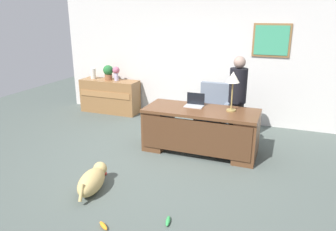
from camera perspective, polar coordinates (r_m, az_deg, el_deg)
The scene contains 15 objects.
ground_plane at distance 5.28m, azimuth -1.20°, elevation -8.72°, with size 12.00×12.00×0.00m, color #4C5651.
back_wall at distance 7.26m, azimuth 6.67°, elevation 9.79°, with size 7.00×0.16×2.70m.
desk at distance 5.60m, azimuth 5.75°, elevation -2.43°, with size 1.95×0.81×0.78m.
credenza at distance 8.00m, azimuth -10.26°, elevation 3.42°, with size 1.44×0.50×0.80m.
armchair at distance 6.38m, azimuth 8.04°, elevation 0.48°, with size 0.60×0.59×1.04m.
person_standing at distance 6.04m, azimuth 12.21°, elevation 2.84°, with size 0.32×0.32×1.62m.
dog_lying at distance 4.62m, azimuth -13.30°, elevation -11.15°, with size 0.41×0.80×0.30m.
laptop at distance 5.69m, azimuth 4.78°, elevation 2.25°, with size 0.32×0.22×0.23m.
desk_lamp at distance 5.38m, azimuth 11.50°, elevation 6.26°, with size 0.22×0.22×0.67m.
vase_with_flowers at distance 7.77m, azimuth -9.23°, elevation 7.64°, with size 0.17×0.17×0.34m.
vase_empty at distance 8.13m, azimuth -13.18°, elevation 7.28°, with size 0.13×0.13×0.26m, color silver.
potted_plant at distance 7.88m, azimuth -10.60°, elevation 7.65°, with size 0.24×0.24×0.36m.
dog_toy_ball at distance 5.03m, azimuth -11.21°, elevation -10.04°, with size 0.07×0.07×0.07m, color #E53F33.
dog_toy_bone at distance 3.96m, azimuth -0.00°, elevation -18.27°, with size 0.19×0.05×0.05m, color green.
dog_toy_plush at distance 3.96m, azimuth -11.43°, elevation -18.67°, with size 0.18×0.05×0.05m, color orange.
Camera 1 is at (1.79, -4.37, 2.36)m, focal length 34.23 mm.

